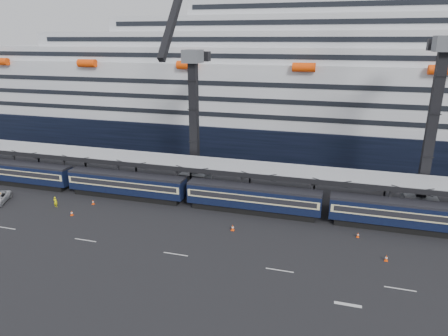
# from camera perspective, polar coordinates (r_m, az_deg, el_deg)

# --- Properties ---
(ground) EXTENTS (260.00, 260.00, 0.00)m
(ground) POSITION_cam_1_polar(r_m,az_deg,el_deg) (47.76, 11.11, -12.03)
(ground) COLOR black
(ground) RESTS_ON ground
(lane_markings) EXTENTS (111.00, 4.27, 0.02)m
(lane_markings) POSITION_cam_1_polar(r_m,az_deg,el_deg) (43.56, 21.57, -16.27)
(lane_markings) COLOR beige
(lane_markings) RESTS_ON ground
(train) EXTENTS (133.05, 3.00, 4.05)m
(train) POSITION_cam_1_polar(r_m,az_deg,el_deg) (56.18, 7.52, -4.58)
(train) COLOR black
(train) RESTS_ON ground
(canopy) EXTENTS (130.00, 6.25, 5.53)m
(canopy) POSITION_cam_1_polar(r_m,az_deg,el_deg) (58.44, 12.77, -0.79)
(canopy) COLOR #9FA2A7
(canopy) RESTS_ON ground
(cruise_ship) EXTENTS (214.09, 28.84, 34.00)m
(cruise_ship) POSITION_cam_1_polar(r_m,az_deg,el_deg) (88.20, 13.87, 10.14)
(cruise_ship) COLOR black
(cruise_ship) RESTS_ON ground
(crane_dark_near) EXTENTS (4.50, 17.75, 35.08)m
(crane_dark_near) POSITION_cam_1_polar(r_m,az_deg,el_deg) (65.20, -4.45, 7.61)
(crane_dark_near) COLOR #53565B
(crane_dark_near) RESTS_ON ground
(crane_dark_mid) EXTENTS (4.50, 18.24, 39.64)m
(crane_dark_mid) POSITION_cam_1_polar(r_m,az_deg,el_deg) (61.14, 27.77, 6.27)
(crane_dark_mid) COLOR #53565B
(crane_dark_mid) RESTS_ON ground
(worker) EXTENTS (0.61, 0.42, 1.60)m
(worker) POSITION_cam_1_polar(r_m,az_deg,el_deg) (63.76, -22.95, -4.48)
(worker) COLOR #D9D40B
(worker) RESTS_ON ground
(traffic_cone_a) EXTENTS (0.38, 0.38, 0.76)m
(traffic_cone_a) POSITION_cam_1_polar(r_m,az_deg,el_deg) (60.12, -20.93, -6.02)
(traffic_cone_a) COLOR #FF4508
(traffic_cone_a) RESTS_ON ground
(traffic_cone_b) EXTENTS (0.37, 0.37, 0.74)m
(traffic_cone_b) POSITION_cam_1_polar(r_m,az_deg,el_deg) (62.95, -18.21, -4.64)
(traffic_cone_b) COLOR #FF4508
(traffic_cone_b) RESTS_ON ground
(traffic_cone_c) EXTENTS (0.43, 0.43, 0.86)m
(traffic_cone_c) POSITION_cam_1_polar(r_m,az_deg,el_deg) (52.04, 1.24, -8.48)
(traffic_cone_c) COLOR #FF4508
(traffic_cone_c) RESTS_ON ground
(traffic_cone_d) EXTENTS (0.34, 0.34, 0.67)m
(traffic_cone_d) POSITION_cam_1_polar(r_m,az_deg,el_deg) (53.11, 18.59, -9.04)
(traffic_cone_d) COLOR #FF4508
(traffic_cone_d) RESTS_ON ground
(traffic_cone_e) EXTENTS (0.38, 0.38, 0.75)m
(traffic_cone_e) POSITION_cam_1_polar(r_m,az_deg,el_deg) (48.99, 22.18, -11.81)
(traffic_cone_e) COLOR #FF4508
(traffic_cone_e) RESTS_ON ground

